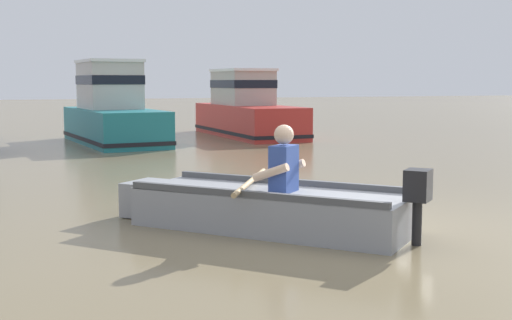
{
  "coord_description": "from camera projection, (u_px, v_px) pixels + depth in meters",
  "views": [
    {
      "loc": [
        -3.83,
        -6.82,
        1.66
      ],
      "look_at": [
        -0.54,
        2.22,
        0.55
      ],
      "focal_mm": 47.71,
      "sensor_mm": 36.0,
      "label": 1
    }
  ],
  "objects": [
    {
      "name": "moored_boat_red",
      "position": [
        246.0,
        111.0,
        20.9
      ],
      "size": [
        1.91,
        5.54,
        2.05
      ],
      "color": "#B72D28",
      "rests_on": "ground"
    },
    {
      "name": "moored_boat_teal",
      "position": [
        113.0,
        113.0,
        18.39
      ],
      "size": [
        2.33,
        4.95,
        2.25
      ],
      "color": "#1E727A",
      "rests_on": "ground"
    },
    {
      "name": "ground_plane",
      "position": [
        365.0,
        226.0,
        7.86
      ],
      "size": [
        120.0,
        120.0,
        0.0
      ],
      "primitive_type": "plane",
      "color": "#7A6B4C"
    },
    {
      "name": "rowboat_with_person",
      "position": [
        266.0,
        207.0,
        7.7
      ],
      "size": [
        2.98,
        3.14,
        1.19
      ],
      "color": "gray",
      "rests_on": "ground"
    }
  ]
}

